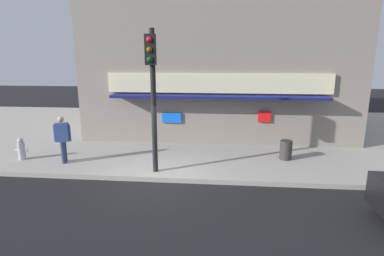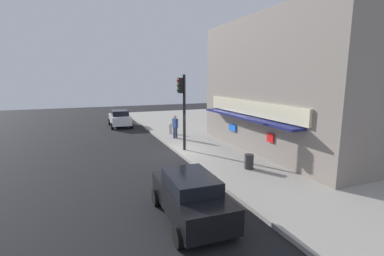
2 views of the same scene
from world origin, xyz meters
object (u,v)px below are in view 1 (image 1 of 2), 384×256
(trash_can, at_px, (286,150))
(pedestrian, at_px, (62,137))
(traffic_light, at_px, (152,83))
(fire_hydrant, at_px, (21,149))

(trash_can, distance_m, pedestrian, 8.55)
(traffic_light, height_order, pedestrian, traffic_light)
(fire_hydrant, bearing_deg, pedestrian, -5.79)
(trash_can, bearing_deg, pedestrian, -172.05)
(pedestrian, bearing_deg, fire_hydrant, 174.21)
(pedestrian, bearing_deg, trash_can, 7.95)
(fire_hydrant, distance_m, pedestrian, 1.93)
(traffic_light, height_order, trash_can, traffic_light)
(fire_hydrant, relative_size, trash_can, 1.15)
(fire_hydrant, distance_m, trash_can, 10.33)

